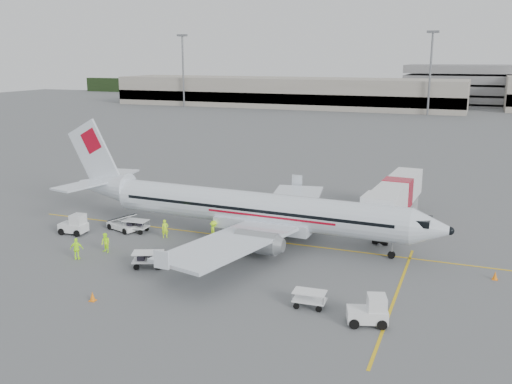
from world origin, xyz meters
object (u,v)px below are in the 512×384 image
Objects in this scene: aircraft at (255,186)px; belt_loader at (122,219)px; tug_fore at (367,310)px; tug_mid at (212,254)px; tug_aft at (73,224)px; jet_bridge at (397,203)px.

belt_loader is (-12.50, -1.88, -3.69)m from aircraft.
aircraft is 14.65× the size of tug_fore.
tug_fore is at bearing -22.33° from tug_mid.
belt_loader is at bearing -169.24° from aircraft.
tug_aft reaches higher than tug_mid.
tug_mid is 0.87× the size of tug_aft.
tug_aft is at bearing 146.77° from tug_fore.
tug_mid is at bearing -95.98° from aircraft.
jet_bridge is at bearing 22.53° from tug_aft.
tug_fore is 1.14× the size of tug_mid.
jet_bridge is 25.76m from belt_loader.
tug_fore reaches higher than tug_mid.
tug_aft is at bearing 172.92° from tug_mid.
tug_aft is (-28.26, 8.26, 0.01)m from tug_fore.
aircraft reaches higher than belt_loader.
belt_loader reaches higher than tug_mid.
tug_mid is at bearing -12.59° from tug_aft.
jet_bridge reaches higher than tug_mid.
tug_aft is (-26.95, -13.27, -1.33)m from jet_bridge.
aircraft is 7.89m from tug_mid.
aircraft is at bearing -136.84° from jet_bridge.
tug_mid is at bearing 138.92° from tug_fore.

